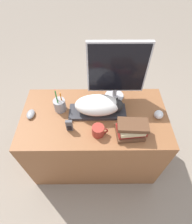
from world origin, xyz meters
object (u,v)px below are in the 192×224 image
(keyboard, at_px, (98,112))
(baseball, at_px, (159,115))
(computer_mouse, at_px, (31,114))
(coffee_mug, at_px, (98,131))
(phone, at_px, (69,126))
(cat, at_px, (100,105))
(pen_cup, at_px, (60,105))
(monitor, at_px, (117,70))
(book_stack, at_px, (131,129))

(keyboard, xyz_separation_m, baseball, (0.48, -0.05, 0.02))
(computer_mouse, bearing_deg, keyboard, 2.57)
(keyboard, height_order, coffee_mug, coffee_mug)
(coffee_mug, height_order, phone, phone)
(keyboard, distance_m, phone, 0.27)
(cat, xyz_separation_m, pen_cup, (-0.32, 0.04, -0.04))
(cat, height_order, monitor, monitor)
(monitor, bearing_deg, book_stack, -76.87)
(phone, relative_size, book_stack, 0.46)
(baseball, distance_m, phone, 0.70)
(monitor, bearing_deg, cat, -126.24)
(computer_mouse, xyz_separation_m, baseball, (1.02, -0.03, 0.02))
(phone, bearing_deg, coffee_mug, -10.47)
(baseball, relative_size, book_stack, 0.31)
(keyboard, relative_size, book_stack, 2.01)
(coffee_mug, relative_size, book_stack, 0.52)
(coffee_mug, bearing_deg, baseball, 17.67)
(cat, xyz_separation_m, coffee_mug, (-0.01, -0.20, -0.05))
(computer_mouse, bearing_deg, baseball, -1.52)
(computer_mouse, relative_size, book_stack, 0.43)
(monitor, height_order, computer_mouse, monitor)
(baseball, bearing_deg, pen_cup, 173.49)
(cat, relative_size, monitor, 0.73)
(monitor, bearing_deg, coffee_mug, -110.73)
(monitor, xyz_separation_m, phone, (-0.36, -0.35, -0.23))
(book_stack, bearing_deg, cat, 137.89)
(cat, height_order, computer_mouse, cat)
(keyboard, bearing_deg, monitor, 50.69)
(coffee_mug, bearing_deg, monitor, 69.27)
(coffee_mug, distance_m, phone, 0.22)
(computer_mouse, distance_m, baseball, 1.02)
(computer_mouse, height_order, baseball, baseball)
(monitor, relative_size, pen_cup, 2.25)
(computer_mouse, distance_m, phone, 0.36)
(monitor, height_order, pen_cup, monitor)
(book_stack, bearing_deg, computer_mouse, 167.05)
(baseball, xyz_separation_m, book_stack, (-0.24, -0.15, 0.02))
(keyboard, relative_size, baseball, 6.49)
(pen_cup, relative_size, phone, 2.18)
(baseball, bearing_deg, cat, 173.73)
(computer_mouse, relative_size, pen_cup, 0.43)
(phone, bearing_deg, keyboard, 37.96)
(keyboard, height_order, computer_mouse, computer_mouse)
(phone, bearing_deg, computer_mouse, 156.89)
(monitor, height_order, baseball, monitor)
(keyboard, relative_size, pen_cup, 1.99)
(cat, distance_m, monitor, 0.30)
(cat, relative_size, book_stack, 1.66)
(pen_cup, distance_m, phone, 0.22)
(cat, distance_m, pen_cup, 0.33)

